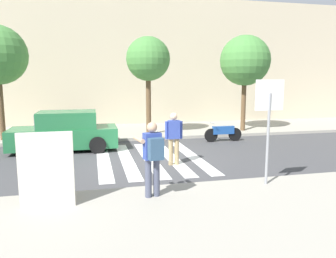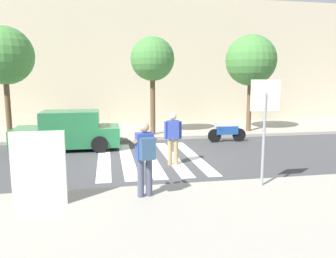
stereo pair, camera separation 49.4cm
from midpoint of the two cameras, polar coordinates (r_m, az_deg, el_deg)
The scene contains 17 objects.
ground_plane at distance 11.58m, azimuth -4.36°, elevation -5.35°, with size 120.00×120.00×0.00m, color #424244.
sidewalk_near at distance 5.87m, azimuth 5.46°, elevation -19.18°, with size 60.00×6.00×0.14m, color #9E998C.
sidewalk_far at distance 17.41m, azimuth -7.38°, elevation -0.40°, with size 60.00×4.80×0.14m, color #9E998C.
building_facade_far at distance 21.60m, azimuth -8.78°, elevation 11.25°, with size 56.00×4.00×7.59m, color beige.
crosswalk_stripe_0 at distance 11.65m, azimuth -12.34°, elevation -5.42°, with size 0.44×5.20×0.01m, color silver.
crosswalk_stripe_1 at distance 11.69m, azimuth -8.41°, elevation -5.27°, with size 0.44×5.20×0.01m, color silver.
crosswalk_stripe_2 at distance 11.77m, azimuth -4.51°, elevation -5.09°, with size 0.44×5.20×0.01m, color silver.
crosswalk_stripe_3 at distance 11.92m, azimuth -0.69°, elevation -4.90°, with size 0.44×5.20×0.01m, color silver.
crosswalk_stripe_4 at distance 12.11m, azimuth 3.02°, elevation -4.69°, with size 0.44×5.20×0.01m, color silver.
stop_sign at distance 8.46m, azimuth 15.59°, elevation 3.42°, with size 0.76×0.08×2.66m.
photographer_with_backpack at distance 7.38m, azimuth -4.61°, elevation -4.19°, with size 0.67×0.91×1.72m.
pedestrian_crossing at distance 10.68m, azimuth -0.31°, elevation -1.18°, with size 0.58×0.26×1.72m.
parked_car_green at distance 13.63m, azimuth -18.46°, elevation -0.52°, with size 4.10×1.92×1.55m.
motorcycle at distance 14.96m, azimuth 8.65°, elevation -0.59°, with size 1.76×0.60×0.87m.
street_tree_center at distance 15.75m, azimuth -4.40°, elevation 11.95°, with size 2.07×2.07×4.64m.
street_tree_east at distance 17.36m, azimuth 12.46°, elevation 11.51°, with size 2.55×2.55×4.87m.
advertising_board at distance 7.36m, azimuth -22.24°, elevation -6.68°, with size 1.10×0.11×1.60m.
Camera 1 is at (-1.93, -11.06, 2.82)m, focal length 35.00 mm.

